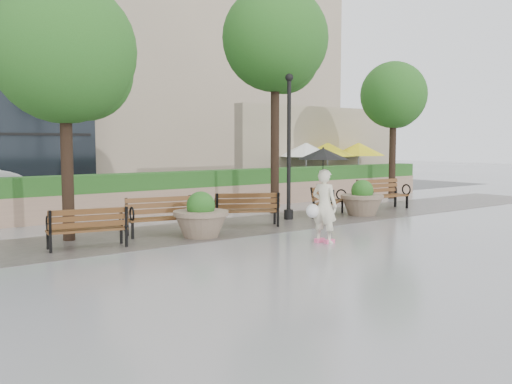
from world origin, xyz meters
TOP-DOWN VIEW (x-y plane):
  - ground at (0.00, 0.00)m, footprint 100.00×100.00m
  - cobble_strip at (0.00, 3.00)m, footprint 28.00×3.20m
  - hedge_wall at (0.00, 7.00)m, footprint 24.00×0.80m
  - cafe_wall at (9.50, 10.00)m, footprint 10.00×0.60m
  - cafe_hedge at (9.00, 7.80)m, footprint 8.00×0.50m
  - asphalt_street at (0.00, 11.00)m, footprint 40.00×7.00m
  - bldg_stone at (10.00, 23.00)m, footprint 18.00×10.00m
  - bench_0 at (-5.18, 2.33)m, footprint 1.78×0.98m
  - bench_1 at (-3.00, 2.92)m, footprint 1.86×1.01m
  - bench_2 at (-0.43, 2.84)m, footprint 1.88×1.47m
  - bench_3 at (3.01, 3.11)m, footprint 1.87×1.48m
  - bench_4 at (5.75, 3.16)m, footprint 1.98×0.89m
  - planter_left at (-2.40, 2.08)m, footprint 1.35×1.35m
  - planter_right at (3.94, 2.51)m, footprint 1.36×1.36m
  - lamppost at (1.45, 3.22)m, footprint 0.28×0.28m
  - tree_0 at (-4.99, 3.67)m, footprint 3.44×3.34m
  - tree_1 at (2.26, 4.76)m, footprint 3.51×3.42m
  - tree_2 at (9.32, 5.61)m, footprint 2.92×2.73m
  - patio_umb_white at (7.59, 9.10)m, footprint 2.50×2.50m
  - patio_umb_yellow_a at (8.66, 8.81)m, footprint 2.50×2.50m
  - patio_umb_yellow_b at (10.80, 8.88)m, footprint 2.50×2.50m
  - pedestrian at (-0.55, -0.30)m, footprint 1.19×1.19m

SIDE VIEW (x-z plane):
  - ground at x=0.00m, z-range 0.00..0.00m
  - asphalt_street at x=0.00m, z-range 0.00..0.00m
  - cobble_strip at x=0.00m, z-range 0.00..0.01m
  - bench_0 at x=-5.18m, z-range -0.18..0.72m
  - bench_1 at x=-3.00m, z-range -0.19..0.75m
  - bench_3 at x=3.01m, z-range -0.19..0.76m
  - bench_2 at x=-0.43m, z-range -0.19..0.76m
  - bench_4 at x=5.75m, z-range -0.21..0.83m
  - planter_left at x=-2.40m, z-range -0.12..1.01m
  - planter_right at x=3.94m, z-range -0.12..1.02m
  - cafe_hedge at x=9.00m, z-range 0.00..0.90m
  - hedge_wall at x=0.00m, z-range -0.01..1.34m
  - pedestrian at x=-0.55m, z-range 0.24..2.43m
  - lamppost at x=1.45m, z-range -0.25..4.12m
  - patio_umb_white at x=7.59m, z-range 0.84..3.14m
  - patio_umb_yellow_a at x=8.66m, z-range 0.84..3.14m
  - patio_umb_yellow_b at x=10.80m, z-range 0.84..3.14m
  - cafe_wall at x=9.50m, z-range 0.00..4.00m
  - tree_2 at x=9.32m, z-range 1.33..6.98m
  - tree_0 at x=-4.99m, z-range 1.26..7.37m
  - tree_1 at x=2.26m, z-range 1.82..9.20m
  - bldg_stone at x=10.00m, z-range 0.00..20.00m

